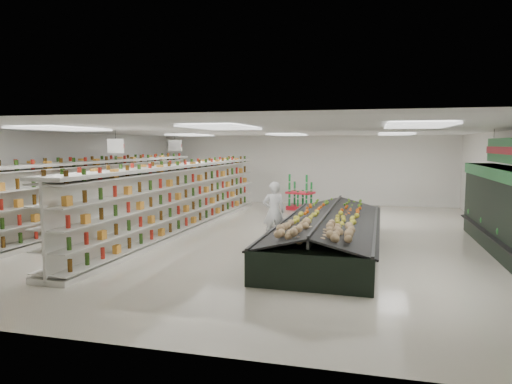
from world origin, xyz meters
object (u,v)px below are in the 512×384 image
(gondola_center, at_px, (182,200))
(shopper_background, at_px, (187,194))
(gondola_left, at_px, (90,197))
(produce_island, at_px, (329,232))
(soda_endcap, at_px, (300,194))
(shopper_main, at_px, (274,212))

(gondola_center, relative_size, shopper_background, 8.17)
(shopper_background, bearing_deg, gondola_left, 161.83)
(gondola_center, height_order, produce_island, gondola_center)
(gondola_center, bearing_deg, soda_endcap, 63.40)
(shopper_background, bearing_deg, produce_island, -123.56)
(gondola_center, xyz_separation_m, shopper_background, (-1.28, 3.47, -0.23))
(gondola_left, height_order, gondola_center, gondola_left)
(produce_island, bearing_deg, gondola_left, 170.95)
(produce_island, bearing_deg, gondola_center, 160.59)
(produce_island, relative_size, soda_endcap, 5.21)
(produce_island, height_order, shopper_background, shopper_background)
(shopper_main, height_order, shopper_background, shopper_main)
(gondola_left, bearing_deg, produce_island, -6.39)
(produce_island, xyz_separation_m, shopper_main, (-1.61, 0.63, 0.38))
(soda_endcap, bearing_deg, gondola_center, -119.04)
(produce_island, bearing_deg, soda_endcap, 104.22)
(produce_island, distance_m, shopper_background, 8.08)
(gondola_center, bearing_deg, gondola_left, -169.19)
(gondola_center, distance_m, shopper_background, 3.71)
(shopper_background, bearing_deg, soda_endcap, -58.31)
(produce_island, distance_m, soda_endcap, 7.47)
(soda_endcap, height_order, shopper_main, shopper_main)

